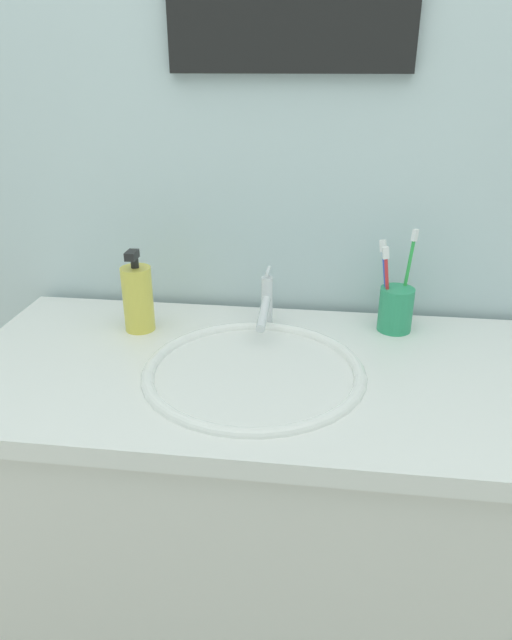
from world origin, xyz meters
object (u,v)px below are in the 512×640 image
Objects in this scene: faucet at (266,304)px; toothbrush_red at (387,283)px; toothbrush_cup at (396,309)px; toothbrush_green at (408,272)px; toothbrush_blue at (385,279)px; soap_dispenser at (138,298)px.

toothbrush_red reaches higher than faucet.
toothbrush_cup is at bearing 5.65° from faucet.
toothbrush_red is at bearing -146.10° from toothbrush_green.
toothbrush_blue is at bearing 163.59° from toothbrush_cup.
soap_dispenser is at bearing -171.74° from toothbrush_blue.
toothbrush_red reaches higher than soap_dispenser.
toothbrush_green is at bearing 18.57° from toothbrush_blue.
toothbrush_green reaches higher than toothbrush_cup.
toothbrush_green is 0.55m from soap_dispenser.
faucet is 0.26m from soap_dispenser.
toothbrush_red reaches higher than toothbrush_cup.
toothbrush_cup is 0.07m from toothbrush_blue.
toothbrush_cup is 0.52× the size of toothbrush_red.
toothbrush_red is (0.24, 0.02, 0.05)m from faucet.
toothbrush_cup is 0.50× the size of toothbrush_blue.
toothbrush_red is at bearing -166.35° from toothbrush_cup.
toothbrush_green reaches higher than faucet.
soap_dispenser reaches higher than faucet.
soap_dispenser is at bearing -173.27° from toothbrush_red.
toothbrush_red is 0.96× the size of toothbrush_blue.
toothbrush_red is (-0.02, -0.01, 0.06)m from toothbrush_cup.
toothbrush_blue is at bearing 100.69° from toothbrush_red.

